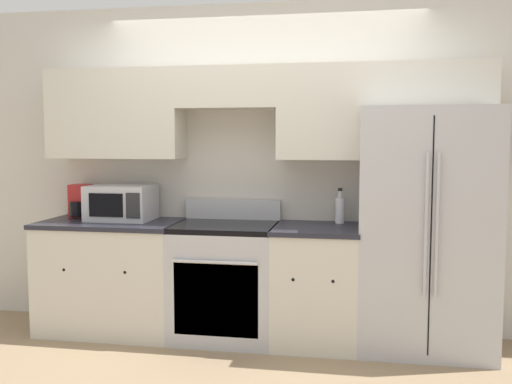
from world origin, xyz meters
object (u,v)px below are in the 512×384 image
object	(u,v)px
refrigerator	(424,229)
bottle	(340,209)
microwave	(121,203)
oven_range	(225,280)

from	to	relation	value
refrigerator	bottle	distance (m)	0.64
refrigerator	microwave	distance (m)	2.35
oven_range	bottle	distance (m)	1.04
refrigerator	bottle	size ratio (longest dim) A/B	6.44
oven_range	refrigerator	bearing A→B (deg)	2.66
microwave	bottle	size ratio (longest dim) A/B	1.84
microwave	bottle	xyz separation A→B (m)	(1.73, 0.12, -0.03)
bottle	refrigerator	bearing A→B (deg)	-12.62
oven_range	microwave	xyz separation A→B (m)	(-0.87, 0.08, 0.57)
refrigerator	microwave	bearing A→B (deg)	179.63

